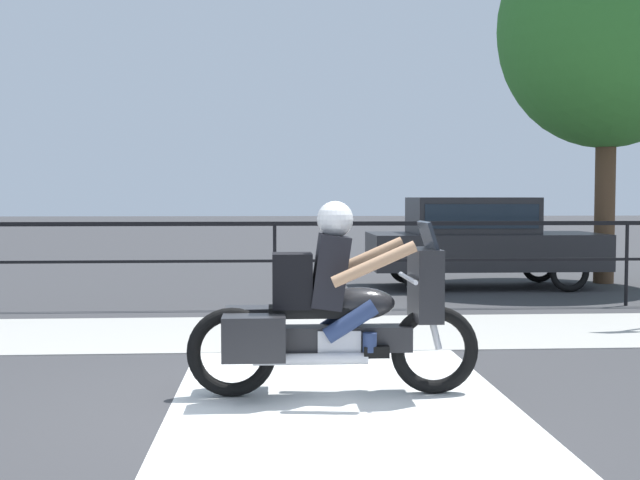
% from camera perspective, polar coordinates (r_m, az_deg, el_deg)
% --- Properties ---
extents(ground_plane, '(120.00, 120.00, 0.00)m').
position_cam_1_polar(ground_plane, '(6.08, -2.94, -12.00)').
color(ground_plane, '#38383A').
extents(sidewalk_band, '(44.00, 2.40, 0.01)m').
position_cam_1_polar(sidewalk_band, '(9.40, -3.16, -6.57)').
color(sidewalk_band, '#A8A59E').
rests_on(sidewalk_band, ground).
extents(crosswalk_band, '(2.61, 6.00, 0.01)m').
position_cam_1_polar(crosswalk_band, '(5.91, 1.93, -12.40)').
color(crosswalk_band, silver).
rests_on(crosswalk_band, ground).
extents(fence_railing, '(36.00, 0.05, 1.23)m').
position_cam_1_polar(fence_railing, '(11.30, -3.24, -0.02)').
color(fence_railing, black).
rests_on(fence_railing, ground).
extents(motorcycle, '(2.33, 0.76, 1.55)m').
position_cam_1_polar(motorcycle, '(6.38, 0.83, -5.08)').
color(motorcycle, black).
rests_on(motorcycle, ground).
extents(parked_car, '(3.99, 1.64, 1.57)m').
position_cam_1_polar(parked_car, '(14.21, 11.24, 0.25)').
color(parked_car, '#232326').
rests_on(parked_car, ground).
extents(tree_behind_sign, '(3.95, 3.95, 6.82)m').
position_cam_1_polar(tree_behind_sign, '(15.85, 19.81, 13.98)').
color(tree_behind_sign, brown).
rests_on(tree_behind_sign, ground).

